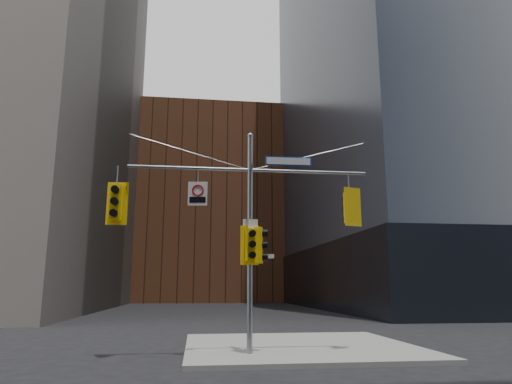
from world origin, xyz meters
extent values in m
plane|color=black|center=(0.00, 0.00, 0.00)|extent=(160.00, 160.00, 0.00)
cube|color=gray|center=(2.00, 4.00, 0.07)|extent=(8.00, 8.00, 0.15)
cube|color=black|center=(28.00, 32.00, 3.00)|extent=(36.40, 36.40, 6.00)
cube|color=brown|center=(0.00, 58.00, 14.00)|extent=(26.00, 20.00, 28.00)
cylinder|color=gray|center=(0.00, 2.00, 3.60)|extent=(0.18, 0.18, 7.20)
sphere|color=gray|center=(0.00, 2.00, 7.20)|extent=(0.20, 0.20, 0.20)
cylinder|color=gray|center=(-2.00, 2.00, 6.00)|extent=(4.00, 0.11, 0.11)
cylinder|color=gray|center=(2.00, 2.00, 6.00)|extent=(4.00, 0.11, 0.11)
cylinder|color=gray|center=(0.00, 1.65, 6.00)|extent=(0.10, 0.70, 0.10)
cylinder|color=gray|center=(-2.00, 2.00, 6.55)|extent=(4.00, 0.02, 1.12)
cylinder|color=gray|center=(2.00, 2.00, 6.55)|extent=(4.00, 0.02, 1.12)
cube|color=yellow|center=(-4.29, 2.00, 4.80)|extent=(0.38, 0.27, 1.12)
cube|color=yellow|center=(-4.29, 2.19, 4.80)|extent=(0.66, 0.08, 1.39)
cylinder|color=black|center=(-4.31, 1.79, 5.17)|extent=(0.24, 0.18, 0.24)
cylinder|color=black|center=(-4.30, 1.87, 5.17)|extent=(0.20, 0.03, 0.20)
cylinder|color=black|center=(-4.31, 1.79, 4.80)|extent=(0.24, 0.18, 0.24)
cylinder|color=black|center=(-4.30, 1.87, 4.80)|extent=(0.20, 0.03, 0.20)
cylinder|color=black|center=(-4.31, 1.79, 4.43)|extent=(0.24, 0.18, 0.24)
cylinder|color=black|center=(-4.30, 1.87, 4.43)|extent=(0.20, 0.03, 0.20)
cube|color=yellow|center=(3.40, 2.00, 4.80)|extent=(0.39, 0.32, 1.05)
cube|color=yellow|center=(3.45, 1.83, 4.80)|extent=(0.61, 0.20, 1.30)
cylinder|color=black|center=(3.35, 2.19, 5.15)|extent=(0.25, 0.21, 0.22)
cylinder|color=black|center=(3.37, 2.12, 5.15)|extent=(0.19, 0.07, 0.19)
cylinder|color=black|center=(3.35, 2.19, 4.80)|extent=(0.25, 0.21, 0.22)
cylinder|color=black|center=(3.37, 2.12, 4.80)|extent=(0.19, 0.07, 0.19)
cylinder|color=black|center=(3.35, 2.19, 4.45)|extent=(0.25, 0.21, 0.22)
cylinder|color=black|center=(3.37, 2.12, 4.45)|extent=(0.19, 0.07, 0.19)
cube|color=yellow|center=(0.28, 2.00, 3.49)|extent=(0.34, 0.42, 1.16)
cylinder|color=black|center=(0.49, 1.95, 3.88)|extent=(0.23, 0.28, 0.24)
cylinder|color=black|center=(0.41, 1.97, 3.88)|extent=(0.07, 0.21, 0.21)
cylinder|color=black|center=(0.49, 1.95, 3.49)|extent=(0.23, 0.28, 0.24)
cylinder|color=black|center=(0.41, 1.97, 3.49)|extent=(0.07, 0.21, 0.21)
cylinder|color=black|center=(0.49, 1.95, 3.11)|extent=(0.23, 0.28, 0.24)
cylinder|color=#0CE559|center=(0.41, 1.97, 3.11)|extent=(0.07, 0.21, 0.21)
cube|color=yellow|center=(0.00, 1.72, 3.48)|extent=(0.35, 0.27, 1.01)
cube|color=yellow|center=(-0.02, 1.89, 3.48)|extent=(0.60, 0.11, 1.26)
cylinder|color=black|center=(0.02, 1.53, 3.82)|extent=(0.23, 0.18, 0.21)
cylinder|color=black|center=(0.01, 1.61, 3.82)|extent=(0.18, 0.04, 0.18)
cylinder|color=black|center=(0.02, 1.53, 3.48)|extent=(0.23, 0.18, 0.21)
cylinder|color=black|center=(0.01, 1.61, 3.48)|extent=(0.18, 0.04, 0.18)
cylinder|color=black|center=(0.02, 1.53, 3.14)|extent=(0.23, 0.18, 0.21)
cylinder|color=black|center=(0.01, 1.61, 3.14)|extent=(0.18, 0.04, 0.18)
cube|color=#103697|center=(1.31, 2.00, 6.35)|extent=(1.60, 0.07, 0.31)
cube|color=silver|center=(1.31, 1.98, 6.35)|extent=(1.50, 0.04, 0.24)
cube|color=silver|center=(-1.72, 1.98, 5.15)|extent=(0.63, 0.10, 0.79)
torus|color=#B20A0A|center=(-1.72, 1.96, 5.25)|extent=(0.39, 0.09, 0.39)
cube|color=black|center=(-1.72, 1.96, 4.94)|extent=(0.52, 0.06, 0.19)
cube|color=silver|center=(0.00, 1.88, 4.00)|extent=(0.49, 0.03, 0.64)
cube|color=#D88C00|center=(0.00, 1.86, 3.83)|extent=(0.35, 0.01, 0.28)
cube|color=silver|center=(0.45, 2.00, 3.14)|extent=(0.69, 0.07, 0.14)
cube|color=#145926|center=(0.00, 2.45, 2.93)|extent=(0.04, 0.67, 0.13)
camera|label=1|loc=(-1.68, -12.70, 2.20)|focal=32.00mm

